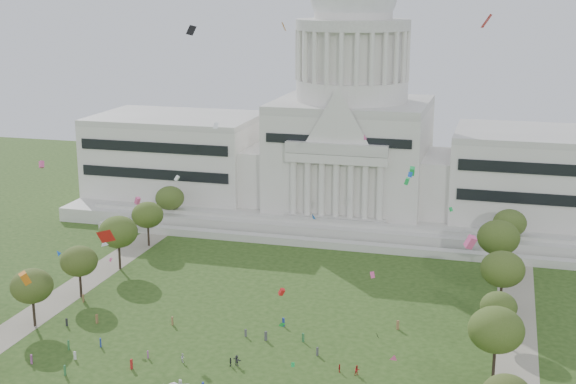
% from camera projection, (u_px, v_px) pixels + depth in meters
% --- Properties ---
extents(capitol, '(160.00, 64.50, 91.30)m').
position_uv_depth(capitol, '(351.00, 142.00, 233.52)').
color(capitol, '#BAB7AD').
rests_on(capitol, ground).
extents(path_left, '(8.00, 160.00, 0.04)m').
position_uv_depth(path_left, '(56.00, 301.00, 173.29)').
color(path_left, gray).
rests_on(path_left, ground).
extents(path_right, '(8.00, 160.00, 0.04)m').
position_uv_depth(path_right, '(516.00, 353.00, 148.51)').
color(path_right, gray).
rests_on(path_right, ground).
extents(row_tree_l_2, '(8.42, 8.42, 11.97)m').
position_uv_depth(row_tree_l_2, '(32.00, 286.00, 158.58)').
color(row_tree_l_2, black).
rests_on(row_tree_l_2, ground).
extents(row_tree_r_2, '(9.55, 9.55, 13.58)m').
position_uv_depth(row_tree_r_2, '(496.00, 330.00, 135.39)').
color(row_tree_r_2, black).
rests_on(row_tree_r_2, ground).
extents(row_tree_l_3, '(8.12, 8.12, 11.55)m').
position_uv_depth(row_tree_l_3, '(79.00, 261.00, 173.92)').
color(row_tree_l_3, black).
rests_on(row_tree_l_3, ground).
extents(row_tree_r_3, '(7.01, 7.01, 9.98)m').
position_uv_depth(row_tree_r_3, '(499.00, 307.00, 151.89)').
color(row_tree_r_3, black).
rests_on(row_tree_r_3, ground).
extents(row_tree_l_4, '(9.29, 9.29, 13.21)m').
position_uv_depth(row_tree_l_4, '(118.00, 232.00, 190.92)').
color(row_tree_l_4, black).
rests_on(row_tree_l_4, ground).
extents(row_tree_r_4, '(9.19, 9.19, 13.06)m').
position_uv_depth(row_tree_r_4, '(503.00, 269.00, 165.79)').
color(row_tree_r_4, black).
rests_on(row_tree_r_4, ground).
extents(row_tree_l_5, '(8.33, 8.33, 11.85)m').
position_uv_depth(row_tree_l_5, '(148.00, 215.00, 208.82)').
color(row_tree_l_5, black).
rests_on(row_tree_l_5, ground).
extents(row_tree_r_5, '(9.82, 9.82, 13.96)m').
position_uv_depth(row_tree_r_5, '(499.00, 238.00, 184.79)').
color(row_tree_r_5, black).
rests_on(row_tree_r_5, ground).
extents(row_tree_l_6, '(8.19, 8.19, 11.64)m').
position_uv_depth(row_tree_l_6, '(170.00, 198.00, 226.22)').
color(row_tree_l_6, black).
rests_on(row_tree_l_6, ground).
extents(row_tree_r_6, '(8.42, 8.42, 11.97)m').
position_uv_depth(row_tree_r_6, '(510.00, 223.00, 201.26)').
color(row_tree_r_6, black).
rests_on(row_tree_r_6, ground).
extents(person_2, '(1.07, 0.98, 1.87)m').
position_uv_depth(person_2, '(357.00, 370.00, 139.88)').
color(person_2, '#B21E1E').
rests_on(person_2, ground).
extents(person_4, '(0.61, 0.99, 1.62)m').
position_uv_depth(person_4, '(231.00, 362.00, 143.34)').
color(person_4, '#26262B').
rests_on(person_4, ground).
extents(person_5, '(1.97, 1.38, 1.98)m').
position_uv_depth(person_5, '(237.00, 360.00, 143.53)').
color(person_5, '#4C4C51').
rests_on(person_5, ground).
extents(person_8, '(0.96, 0.86, 1.68)m').
position_uv_depth(person_8, '(183.00, 358.00, 144.89)').
color(person_8, silver).
rests_on(person_8, ground).
extents(person_10, '(0.80, 1.01, 1.53)m').
position_uv_depth(person_10, '(339.00, 368.00, 141.05)').
color(person_10, '#B21E1E').
rests_on(person_10, ground).
extents(distant_crowd, '(68.28, 39.90, 1.93)m').
position_uv_depth(distant_crowd, '(177.00, 348.00, 148.52)').
color(distant_crowd, '#B21E1E').
rests_on(distant_crowd, ground).
extents(kite_swarm, '(78.64, 100.17, 66.64)m').
position_uv_depth(kite_swarm, '(257.00, 206.00, 130.41)').
color(kite_swarm, green).
rests_on(kite_swarm, ground).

